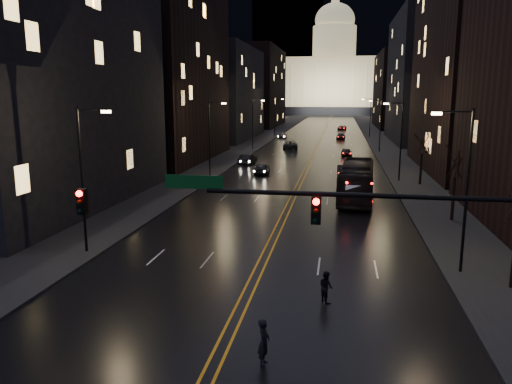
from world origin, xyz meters
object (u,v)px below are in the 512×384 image
at_px(oncoming_car_a, 262,168).
at_px(traffic_signal, 385,227).
at_px(pedestrian_a, 264,342).
at_px(pedestrian_b, 326,287).
at_px(oncoming_car_b, 248,159).
at_px(bus, 357,181).
at_px(receding_car_a, 344,171).

bearing_deg(oncoming_car_a, traffic_signal, 99.85).
distance_m(pedestrian_a, pedestrian_b, 6.37).
distance_m(traffic_signal, oncoming_car_b, 53.51).
xyz_separation_m(oncoming_car_b, pedestrian_a, (10.28, -52.37, 0.15)).
bearing_deg(pedestrian_a, bus, -2.86).
relative_size(traffic_signal, oncoming_car_a, 3.88).
bearing_deg(receding_car_a, bus, -87.06).
height_order(oncoming_car_b, pedestrian_a, pedestrian_a).
xyz_separation_m(oncoming_car_a, pedestrian_a, (6.87, -43.82, 0.12)).
height_order(traffic_signal, receding_car_a, traffic_signal).
bearing_deg(oncoming_car_b, oncoming_car_a, 119.14).
distance_m(traffic_signal, oncoming_car_a, 44.41).
height_order(traffic_signal, pedestrian_a, traffic_signal).
bearing_deg(traffic_signal, oncoming_car_b, 105.67).
relative_size(traffic_signal, pedestrian_a, 9.84).
height_order(receding_car_a, pedestrian_a, pedestrian_a).
bearing_deg(oncoming_car_a, pedestrian_b, 98.72).
xyz_separation_m(oncoming_car_a, oncoming_car_b, (-3.40, 8.54, -0.03)).
bearing_deg(pedestrian_b, traffic_signal, 168.61).
xyz_separation_m(traffic_signal, oncoming_car_b, (-14.41, 51.35, -4.37)).
height_order(traffic_signal, bus, traffic_signal).
distance_m(bus, pedestrian_b, 24.49).
distance_m(bus, oncoming_car_b, 26.31).
relative_size(traffic_signal, pedestrian_b, 11.34).
distance_m(oncoming_car_a, pedestrian_b, 38.84).
height_order(bus, receding_car_a, bus).
relative_size(traffic_signal, bus, 1.38).
height_order(receding_car_a, pedestrian_b, pedestrian_b).
relative_size(receding_car_a, pedestrian_a, 2.42).
relative_size(bus, pedestrian_a, 7.12).
bearing_deg(receding_car_a, oncoming_car_b, 145.01).
bearing_deg(pedestrian_a, oncoming_car_a, 13.87).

